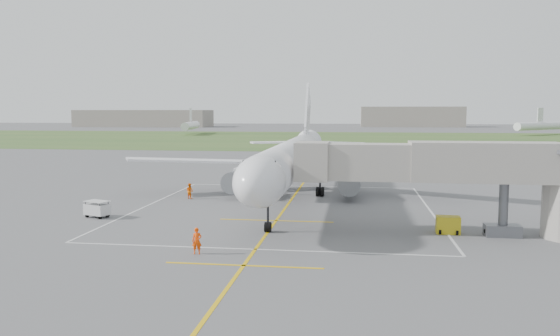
# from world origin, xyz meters

# --- Properties ---
(ground) EXTENTS (700.00, 700.00, 0.00)m
(ground) POSITION_xyz_m (0.00, 0.00, 0.00)
(ground) COLOR #525254
(ground) RESTS_ON ground
(grass_strip) EXTENTS (700.00, 120.00, 0.02)m
(grass_strip) POSITION_xyz_m (0.00, 130.00, 0.01)
(grass_strip) COLOR #365926
(grass_strip) RESTS_ON ground
(apron_markings) EXTENTS (28.20, 60.00, 0.01)m
(apron_markings) POSITION_xyz_m (0.00, -5.82, 0.01)
(apron_markings) COLOR #E4B30D
(apron_markings) RESTS_ON ground
(airliner) EXTENTS (38.93, 46.75, 13.52)m
(airliner) POSITION_xyz_m (-0.00, 0.75, 4.39)
(airliner) COLOR white
(airliner) RESTS_ON ground
(jet_bridge) EXTENTS (23.40, 5.00, 7.20)m
(jet_bridge) POSITION_xyz_m (15.72, -13.50, 4.74)
(jet_bridge) COLOR #9C958D
(jet_bridge) RESTS_ON ground
(gpu_unit) EXTENTS (1.87, 1.37, 1.36)m
(gpu_unit) POSITION_xyz_m (14.04, -13.06, 0.67)
(gpu_unit) COLOR #B29F16
(gpu_unit) RESTS_ON ground
(baggage_cart) EXTENTS (2.47, 1.96, 1.50)m
(baggage_cart) POSITION_xyz_m (-16.17, -10.71, 0.77)
(baggage_cart) COLOR silver
(baggage_cart) RESTS_ON ground
(ramp_worker_nose) EXTENTS (0.71, 0.52, 1.79)m
(ramp_worker_nose) POSITION_xyz_m (-3.65, -21.72, 0.89)
(ramp_worker_nose) COLOR #FF4708
(ramp_worker_nose) RESTS_ON ground
(ramp_worker_wing) EXTENTS (1.03, 0.94, 1.71)m
(ramp_worker_wing) POSITION_xyz_m (-11.06, 0.53, 0.86)
(ramp_worker_wing) COLOR #FD6907
(ramp_worker_wing) RESTS_ON ground
(distant_hangars) EXTENTS (345.00, 49.00, 12.00)m
(distant_hangars) POSITION_xyz_m (-16.15, 265.19, 5.17)
(distant_hangars) COLOR gray
(distant_hangars) RESTS_ON ground
(distant_aircraft) EXTENTS (156.71, 40.82, 8.85)m
(distant_aircraft) POSITION_xyz_m (9.68, 167.35, 3.59)
(distant_aircraft) COLOR white
(distant_aircraft) RESTS_ON ground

